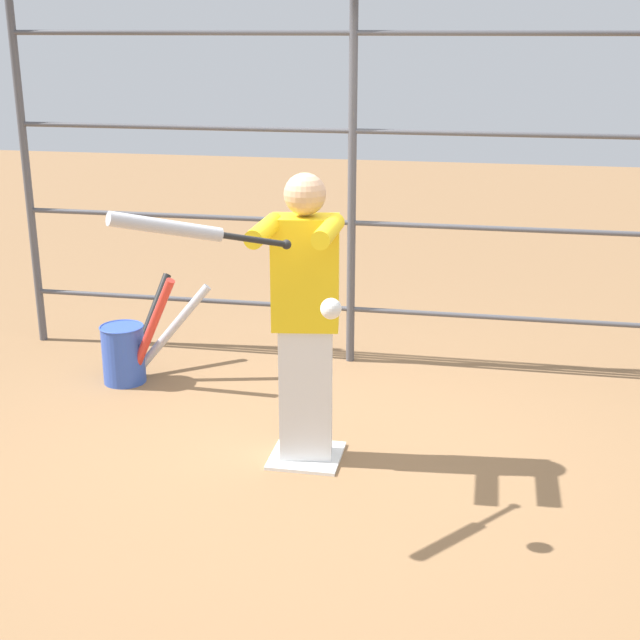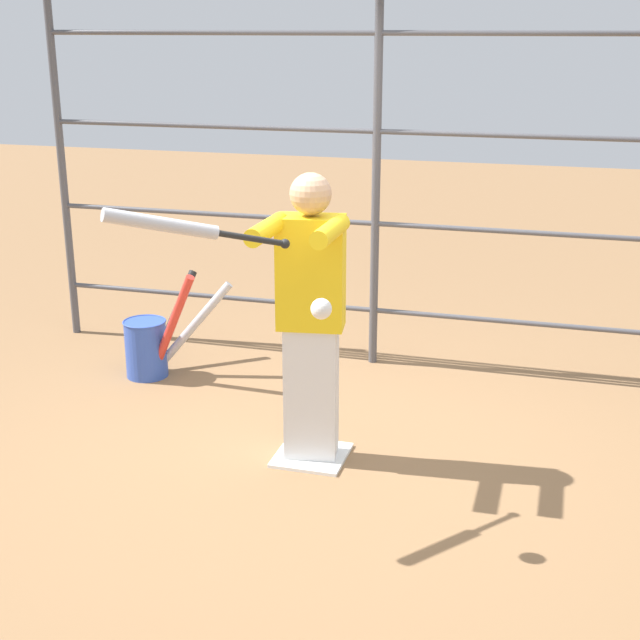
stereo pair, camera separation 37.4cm
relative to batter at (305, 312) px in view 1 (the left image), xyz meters
name	(u,v)px [view 1 (the left image)]	position (x,y,z in m)	size (l,w,h in m)	color
ground_plane	(306,457)	(0.00, -0.02, -0.89)	(24.00, 24.00, 0.00)	olive
home_plate	(306,456)	(0.00, -0.02, -0.88)	(0.40, 0.40, 0.02)	white
fence_backstop	(352,178)	(0.00, -1.62, 0.47)	(4.98, 0.06, 2.72)	#4C4C51
batter	(305,312)	(0.00, 0.00, 0.00)	(0.42, 0.59, 1.64)	silver
baseball_bat_swinging	(182,229)	(0.39, 0.78, 0.61)	(0.70, 0.64, 0.28)	black
softball_in_flight	(331,309)	(-0.28, 0.78, 0.28)	(0.10, 0.10, 0.10)	white
bat_bucket	(130,349)	(1.44, -0.93, -0.65)	(0.74, 0.70, 0.80)	#3351B2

